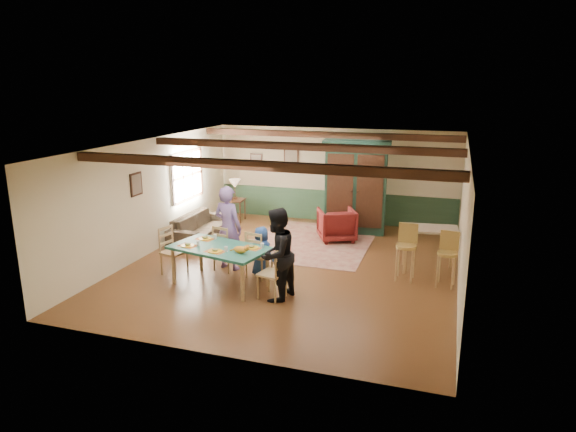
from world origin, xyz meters
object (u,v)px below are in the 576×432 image
(person_child, at_px, (261,251))
(bar_stool_left, at_px, (406,253))
(dining_chair_far_right, at_px, (259,254))
(sofa, at_px, (200,226))
(armoire, at_px, (356,187))
(cat, at_px, (240,249))
(person_woman, at_px, (277,255))
(dining_table, at_px, (220,266))
(dining_chair_end_right, at_px, (272,272))
(bar_stool_right, at_px, (447,260))
(table_lamp, at_px, (235,189))
(counter_table, at_px, (429,249))
(person_man, at_px, (228,228))
(end_table, at_px, (235,210))
(dining_chair_far_left, at_px, (226,247))
(armchair, at_px, (337,225))
(dining_chair_end_left, at_px, (174,251))

(person_child, relative_size, bar_stool_left, 0.92)
(dining_chair_far_right, distance_m, sofa, 3.26)
(dining_chair_far_right, relative_size, armoire, 0.41)
(armoire, height_order, bar_stool_left, armoire)
(cat, bearing_deg, person_woman, 8.13)
(dining_table, xyz_separation_m, dining_chair_end_right, (1.20, -0.27, 0.11))
(sofa, bearing_deg, cat, -140.96)
(cat, distance_m, bar_stool_right, 4.08)
(dining_table, height_order, person_woman, person_woman)
(bar_stool_right, bearing_deg, table_lamp, 158.47)
(counter_table, bearing_deg, person_man, -163.91)
(dining_chair_far_right, relative_size, bar_stool_left, 0.87)
(person_woman, distance_m, end_table, 5.79)
(dining_table, relative_size, bar_stool_left, 1.65)
(dining_chair_far_left, relative_size, end_table, 1.57)
(person_woman, xyz_separation_m, table_lamp, (-3.01, 4.92, 0.06))
(person_woman, relative_size, person_child, 1.64)
(cat, relative_size, counter_table, 0.33)
(dining_chair_end_right, xyz_separation_m, sofa, (-3.09, 3.04, -0.19))
(dining_chair_far_left, distance_m, person_man, 0.42)
(person_child, xyz_separation_m, armchair, (0.94, 2.94, -0.12))
(dining_chair_far_left, bearing_deg, dining_chair_far_right, -180.00)
(dining_chair_end_right, bearing_deg, sofa, -121.99)
(counter_table, distance_m, bar_stool_left, 0.81)
(dining_table, bearing_deg, counter_table, 28.44)
(dining_chair_far_right, distance_m, person_man, 0.95)
(sofa, xyz_separation_m, end_table, (0.18, 1.86, 0.01))
(dining_chair_far_left, height_order, cat, dining_chair_far_left)
(person_man, xyz_separation_m, sofa, (-1.66, 1.85, -0.61))
(dining_chair_far_left, height_order, dining_chair_end_right, same)
(dining_chair_far_right, xyz_separation_m, end_table, (-2.29, 3.97, -0.18))
(dining_chair_far_left, distance_m, bar_stool_left, 3.79)
(dining_chair_end_left, bearing_deg, counter_table, -57.49)
(armchair, height_order, bar_stool_left, bar_stool_left)
(end_table, xyz_separation_m, counter_table, (5.62, -2.51, 0.16))
(dining_table, distance_m, armoire, 5.00)
(end_table, xyz_separation_m, table_lamp, (0.00, 0.00, 0.62))
(person_woman, relative_size, cat, 4.58)
(sofa, xyz_separation_m, counter_table, (5.81, -0.65, 0.17))
(dining_table, distance_m, cat, 0.77)
(armoire, xyz_separation_m, sofa, (-3.73, -1.80, -0.93))
(sofa, bearing_deg, armoire, -64.23)
(dining_chair_far_left, bearing_deg, bar_stool_left, -158.34)
(counter_table, bearing_deg, person_child, -157.37)
(sofa, distance_m, end_table, 1.87)
(cat, height_order, table_lamp, table_lamp)
(dining_chair_end_left, relative_size, sofa, 0.47)
(dining_chair_end_left, distance_m, dining_chair_end_right, 2.45)
(dining_table, xyz_separation_m, person_child, (0.60, 0.74, 0.14))
(cat, relative_size, sofa, 0.18)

